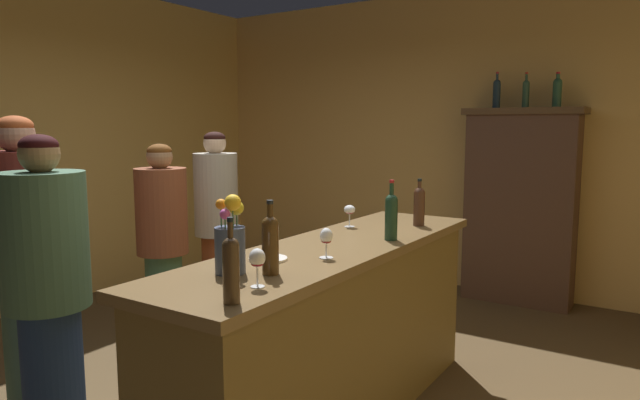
{
  "coord_description": "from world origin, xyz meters",
  "views": [
    {
      "loc": [
        2.15,
        -2.58,
        1.65
      ],
      "look_at": [
        0.55,
        -0.1,
        1.26
      ],
      "focal_mm": 31.81,
      "sensor_mm": 36.0,
      "label": 1
    }
  ],
  "objects_px": {
    "display_bottle_left": "(497,92)",
    "patron_by_cabinet": "(217,225)",
    "wine_glass_front": "(257,260)",
    "patron_tall": "(163,245)",
    "display_cabinet": "(520,203)",
    "wine_bottle_rose": "(419,204)",
    "wine_bottle_merlot": "(270,242)",
    "wine_glass_rear": "(350,211)",
    "wine_bottle_pinot": "(231,266)",
    "patron_in_navy": "(48,293)",
    "wine_bottle_riesling": "(391,214)",
    "bar_counter": "(333,334)",
    "display_bottle_midleft": "(526,92)",
    "wine_glass_mid": "(326,238)",
    "flower_arrangement": "(230,242)",
    "patron_in_grey": "(23,255)",
    "display_bottle_center": "(557,91)",
    "cheese_plate": "(268,259)"
  },
  "relations": [
    {
      "from": "patron_tall",
      "to": "display_bottle_left",
      "type": "bearing_deg",
      "value": 83.47
    },
    {
      "from": "wine_bottle_merlot",
      "to": "patron_in_grey",
      "type": "relative_size",
      "value": 0.19
    },
    {
      "from": "bar_counter",
      "to": "patron_in_navy",
      "type": "bearing_deg",
      "value": -129.15
    },
    {
      "from": "wine_bottle_riesling",
      "to": "patron_in_navy",
      "type": "relative_size",
      "value": 0.21
    },
    {
      "from": "wine_bottle_riesling",
      "to": "patron_in_navy",
      "type": "distance_m",
      "value": 1.78
    },
    {
      "from": "wine_glass_front",
      "to": "patron_tall",
      "type": "relative_size",
      "value": 0.1
    },
    {
      "from": "wine_bottle_riesling",
      "to": "wine_bottle_pinot",
      "type": "bearing_deg",
      "value": -89.25
    },
    {
      "from": "flower_arrangement",
      "to": "wine_glass_mid",
      "type": "bearing_deg",
      "value": 66.84
    },
    {
      "from": "display_cabinet",
      "to": "patron_by_cabinet",
      "type": "distance_m",
      "value": 2.79
    },
    {
      "from": "wine_glass_front",
      "to": "display_bottle_center",
      "type": "bearing_deg",
      "value": 83.79
    },
    {
      "from": "display_cabinet",
      "to": "patron_in_navy",
      "type": "xyz_separation_m",
      "value": [
        -1.18,
        -3.91,
        -0.07
      ]
    },
    {
      "from": "wine_bottle_riesling",
      "to": "display_bottle_midleft",
      "type": "relative_size",
      "value": 1.07
    },
    {
      "from": "display_bottle_left",
      "to": "patron_tall",
      "type": "relative_size",
      "value": 0.22
    },
    {
      "from": "wine_bottle_riesling",
      "to": "patron_by_cabinet",
      "type": "height_order",
      "value": "patron_by_cabinet"
    },
    {
      "from": "display_bottle_left",
      "to": "patron_tall",
      "type": "bearing_deg",
      "value": -117.84
    },
    {
      "from": "bar_counter",
      "to": "patron_in_grey",
      "type": "relative_size",
      "value": 1.44
    },
    {
      "from": "wine_glass_front",
      "to": "patron_in_navy",
      "type": "xyz_separation_m",
      "value": [
        -1.06,
        -0.24,
        -0.25
      ]
    },
    {
      "from": "flower_arrangement",
      "to": "patron_by_cabinet",
      "type": "xyz_separation_m",
      "value": [
        -1.4,
        1.4,
        -0.27
      ]
    },
    {
      "from": "display_bottle_midleft",
      "to": "wine_bottle_merlot",
      "type": "bearing_deg",
      "value": -93.5
    },
    {
      "from": "patron_in_navy",
      "to": "wine_bottle_merlot",
      "type": "bearing_deg",
      "value": -7.37
    },
    {
      "from": "display_cabinet",
      "to": "wine_bottle_riesling",
      "type": "distance_m",
      "value": 2.54
    },
    {
      "from": "display_bottle_center",
      "to": "patron_in_grey",
      "type": "distance_m",
      "value": 4.33
    },
    {
      "from": "wine_glass_mid",
      "to": "patron_tall",
      "type": "relative_size",
      "value": 0.1
    },
    {
      "from": "wine_bottle_pinot",
      "to": "patron_in_navy",
      "type": "bearing_deg",
      "value": -178.22
    },
    {
      "from": "cheese_plate",
      "to": "patron_by_cabinet",
      "type": "height_order",
      "value": "patron_by_cabinet"
    },
    {
      "from": "display_cabinet",
      "to": "cheese_plate",
      "type": "xyz_separation_m",
      "value": [
        -0.38,
        -3.28,
        0.08
      ]
    },
    {
      "from": "bar_counter",
      "to": "display_bottle_midleft",
      "type": "distance_m",
      "value": 3.18
    },
    {
      "from": "wine_bottle_pinot",
      "to": "display_bottle_center",
      "type": "relative_size",
      "value": 1.03
    },
    {
      "from": "flower_arrangement",
      "to": "patron_in_grey",
      "type": "relative_size",
      "value": 0.2
    },
    {
      "from": "patron_by_cabinet",
      "to": "cheese_plate",
      "type": "bearing_deg",
      "value": 2.97
    },
    {
      "from": "display_bottle_left",
      "to": "wine_bottle_riesling",
      "type": "bearing_deg",
      "value": -86.37
    },
    {
      "from": "wine_glass_mid",
      "to": "flower_arrangement",
      "type": "xyz_separation_m",
      "value": [
        -0.2,
        -0.46,
        0.04
      ]
    },
    {
      "from": "wine_bottle_pinot",
      "to": "flower_arrangement",
      "type": "xyz_separation_m",
      "value": [
        -0.28,
        0.31,
        0.0
      ]
    },
    {
      "from": "wine_bottle_riesling",
      "to": "patron_by_cabinet",
      "type": "xyz_separation_m",
      "value": [
        -1.67,
        0.36,
        -0.28
      ]
    },
    {
      "from": "display_cabinet",
      "to": "wine_bottle_rose",
      "type": "relative_size",
      "value": 5.98
    },
    {
      "from": "wine_bottle_merlot",
      "to": "wine_bottle_riesling",
      "type": "bearing_deg",
      "value": 83.3
    },
    {
      "from": "display_cabinet",
      "to": "wine_bottle_rose",
      "type": "distance_m",
      "value": 2.03
    },
    {
      "from": "wine_bottle_riesling",
      "to": "patron_in_grey",
      "type": "xyz_separation_m",
      "value": [
        -1.7,
        -1.15,
        -0.22
      ]
    },
    {
      "from": "bar_counter",
      "to": "wine_bottle_riesling",
      "type": "height_order",
      "value": "wine_bottle_riesling"
    },
    {
      "from": "display_bottle_left",
      "to": "patron_by_cabinet",
      "type": "height_order",
      "value": "display_bottle_left"
    },
    {
      "from": "display_cabinet",
      "to": "display_bottle_midleft",
      "type": "relative_size",
      "value": 5.71
    },
    {
      "from": "display_cabinet",
      "to": "patron_tall",
      "type": "distance_m",
      "value": 3.24
    },
    {
      "from": "wine_bottle_merlot",
      "to": "patron_tall",
      "type": "distance_m",
      "value": 1.7
    },
    {
      "from": "wine_glass_mid",
      "to": "cheese_plate",
      "type": "height_order",
      "value": "wine_glass_mid"
    },
    {
      "from": "wine_bottle_merlot",
      "to": "wine_glass_rear",
      "type": "height_order",
      "value": "wine_bottle_merlot"
    },
    {
      "from": "wine_bottle_pinot",
      "to": "wine_glass_rear",
      "type": "relative_size",
      "value": 2.24
    },
    {
      "from": "display_bottle_left",
      "to": "patron_by_cabinet",
      "type": "distance_m",
      "value": 2.85
    },
    {
      "from": "bar_counter",
      "to": "display_bottle_left",
      "type": "height_order",
      "value": "display_bottle_left"
    },
    {
      "from": "patron_tall",
      "to": "wine_glass_front",
      "type": "bearing_deg",
      "value": -8.64
    },
    {
      "from": "display_cabinet",
      "to": "wine_glass_front",
      "type": "bearing_deg",
      "value": -92.0
    }
  ]
}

